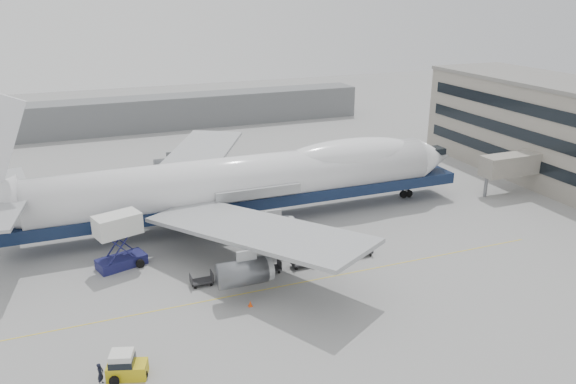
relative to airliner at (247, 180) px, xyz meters
name	(u,v)px	position (x,y,z in m)	size (l,w,h in m)	color
ground	(275,259)	(-0.64, -12.00, -5.62)	(260.00, 260.00, 0.00)	gray
apron_line	(295,284)	(-0.64, -18.00, -5.62)	(60.00, 0.15, 0.01)	gold
hangar	(118,116)	(-10.64, 58.00, -2.12)	(110.00, 8.00, 7.00)	slate
airliner	(247,180)	(0.00, 0.00, 0.00)	(67.00, 55.30, 19.98)	white
catering_truck	(119,238)	(-16.96, -7.32, -2.18)	(5.67, 4.62, 6.14)	navy
baggage_tug	(125,366)	(-18.68, -26.91, -4.63)	(3.40, 2.49, 2.23)	gold
ground_worker	(100,374)	(-20.55, -27.15, -4.68)	(0.69, 0.45, 1.88)	black
traffic_cone	(250,304)	(-6.35, -20.52, -5.33)	(0.42, 0.42, 0.61)	#E3440B
dolly_0	(202,280)	(-9.72, -14.72, -5.09)	(2.30, 1.35, 1.30)	#2D2D30
dolly_1	(237,274)	(-5.99, -14.72, -5.09)	(2.30, 1.35, 1.30)	#2D2D30
dolly_2	(270,268)	(-2.26, -14.72, -5.09)	(2.30, 1.35, 1.30)	#2D2D30
dolly_3	(302,262)	(1.48, -14.72, -5.09)	(2.30, 1.35, 1.30)	#2D2D30
dolly_4	(332,257)	(5.21, -14.72, -5.09)	(2.30, 1.35, 1.30)	#2D2D30
dolly_5	(362,251)	(8.95, -14.72, -5.09)	(2.30, 1.35, 1.30)	#2D2D30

